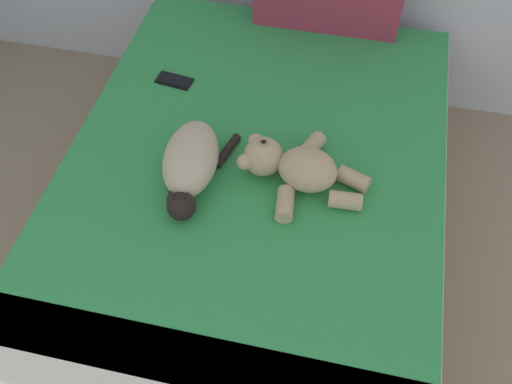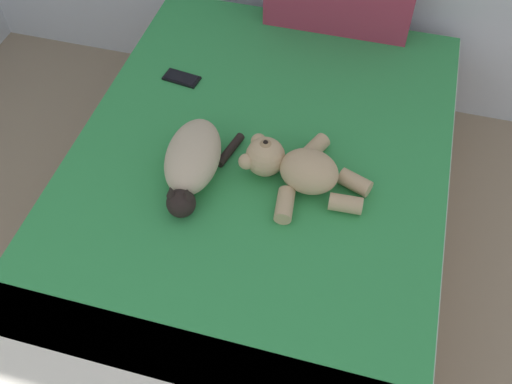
{
  "view_description": "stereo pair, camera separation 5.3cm",
  "coord_description": "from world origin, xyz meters",
  "px_view_note": "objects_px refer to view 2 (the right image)",
  "views": [
    {
      "loc": [
        2.1,
        1.78,
        2.08
      ],
      "look_at": [
        1.84,
        2.94,
        0.58
      ],
      "focal_mm": 40.31,
      "sensor_mm": 36.0,
      "label": 1
    },
    {
      "loc": [
        2.15,
        1.79,
        2.08
      ],
      "look_at": [
        1.84,
        2.94,
        0.58
      ],
      "focal_mm": 40.31,
      "sensor_mm": 36.0,
      "label": 2
    }
  ],
  "objects_px": {
    "cat": "(192,161)",
    "teddy_bear": "(296,168)",
    "bed": "(255,207)",
    "cell_phone": "(182,78)"
  },
  "relations": [
    {
      "from": "cat",
      "to": "teddy_bear",
      "type": "relative_size",
      "value": 0.92
    },
    {
      "from": "bed",
      "to": "cat",
      "type": "height_order",
      "value": "cat"
    },
    {
      "from": "bed",
      "to": "teddy_bear",
      "type": "distance_m",
      "value": 0.36
    },
    {
      "from": "bed",
      "to": "cell_phone",
      "type": "xyz_separation_m",
      "value": [
        -0.42,
        0.38,
        0.26
      ]
    },
    {
      "from": "teddy_bear",
      "to": "cell_phone",
      "type": "height_order",
      "value": "teddy_bear"
    },
    {
      "from": "cat",
      "to": "bed",
      "type": "bearing_deg",
      "value": 26.24
    },
    {
      "from": "cell_phone",
      "to": "teddy_bear",
      "type": "bearing_deg",
      "value": -35.39
    },
    {
      "from": "bed",
      "to": "cat",
      "type": "relative_size",
      "value": 4.58
    },
    {
      "from": "cat",
      "to": "cell_phone",
      "type": "relative_size",
      "value": 2.77
    },
    {
      "from": "cat",
      "to": "teddy_bear",
      "type": "xyz_separation_m",
      "value": [
        0.36,
        0.07,
        -0.01
      ]
    }
  ]
}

